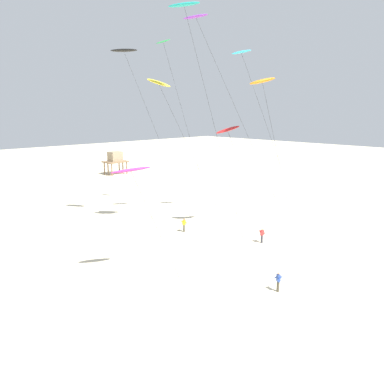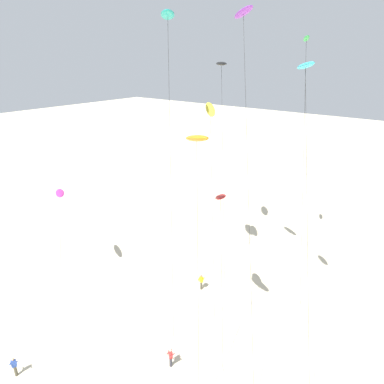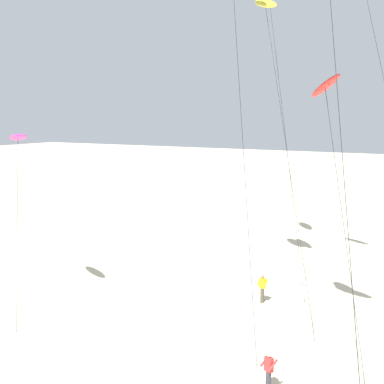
% 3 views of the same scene
% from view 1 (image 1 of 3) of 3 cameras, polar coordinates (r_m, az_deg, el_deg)
% --- Properties ---
extents(ground_plane, '(260.00, 260.00, 0.00)m').
position_cam_1_polar(ground_plane, '(34.81, 9.53, -11.82)').
color(ground_plane, beige).
extents(kite_cyan, '(6.34, 7.43, 21.47)m').
position_cam_1_polar(kite_cyan, '(48.05, 7.77, 20.22)').
color(kite_cyan, '#33BFE0').
rests_on(kite_cyan, ground).
extents(kite_orange, '(4.30, 4.47, 17.80)m').
position_cam_1_polar(kite_orange, '(41.19, 10.83, 16.33)').
color(kite_orange, orange).
rests_on(kite_orange, ground).
extents(kite_purple, '(8.83, 10.00, 24.96)m').
position_cam_1_polar(kite_purple, '(45.85, 0.82, 24.99)').
color(kite_purple, purple).
rests_on(kite_purple, ground).
extents(kite_magenta, '(4.21, 4.27, 9.94)m').
position_cam_1_polar(kite_magenta, '(29.89, -9.36, 3.28)').
color(kite_magenta, '#D8339E').
rests_on(kite_magenta, ground).
extents(kite_black, '(6.62, 7.93, 21.20)m').
position_cam_1_polar(kite_black, '(46.33, -10.40, 20.53)').
color(kite_black, black).
rests_on(kite_black, ground).
extents(kite_yellow, '(6.50, 7.45, 17.95)m').
position_cam_1_polar(kite_yellow, '(43.59, -5.05, 16.22)').
color(kite_yellow, yellow).
rests_on(kite_yellow, ground).
extents(kite_teal, '(5.65, 6.57, 24.76)m').
position_cam_1_polar(kite_teal, '(40.79, -1.17, 26.70)').
color(kite_teal, teal).
rests_on(kite_teal, ground).
extents(kite_green, '(4.81, 6.03, 23.44)m').
position_cam_1_polar(kite_green, '(52.41, -4.20, 21.28)').
color(kite_green, green).
rests_on(kite_green, ground).
extents(kite_red, '(4.13, 4.89, 12.73)m').
position_cam_1_polar(kite_red, '(42.96, 5.55, 9.43)').
color(kite_red, red).
rests_on(kite_red, ground).
extents(kite_flyer_nearest, '(0.68, 0.70, 1.67)m').
position_cam_1_polar(kite_flyer_nearest, '(31.09, 13.15, -13.24)').
color(kite_flyer_nearest, '#4C4738').
rests_on(kite_flyer_nearest, ground).
extents(kite_flyer_middle, '(0.54, 0.51, 1.67)m').
position_cam_1_polar(kite_flyer_middle, '(44.29, -1.24, -5.06)').
color(kite_flyer_middle, '#4C4738').
rests_on(kite_flyer_middle, ground).
extents(kite_flyer_furthest, '(0.69, 0.68, 1.67)m').
position_cam_1_polar(kite_flyer_furthest, '(41.42, 10.73, -6.53)').
color(kite_flyer_furthest, '#33333D').
rests_on(kite_flyer_furthest, ground).
extents(stilt_house, '(4.92, 3.89, 5.18)m').
position_cam_1_polar(stilt_house, '(85.89, -11.76, 5.09)').
color(stilt_house, '#846647').
rests_on(stilt_house, ground).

